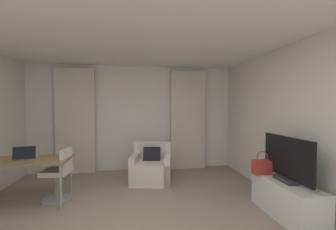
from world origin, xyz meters
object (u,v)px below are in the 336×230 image
(tv_console, at_px, (286,199))
(tv_flatscreen, at_px, (287,160))
(desk, at_px, (23,163))
(desk_chair, at_px, (59,178))
(armchair, at_px, (151,168))
(handbag_primary, at_px, (262,167))
(laptop, at_px, (25,156))

(tv_console, distance_m, tv_flatscreen, 0.56)
(desk, xyz_separation_m, desk_chair, (0.52, 0.04, -0.28))
(armchair, relative_size, tv_flatscreen, 0.96)
(desk, bearing_deg, armchair, 19.90)
(desk_chair, xyz_separation_m, tv_flatscreen, (3.44, -1.06, 0.43))
(handbag_primary, bearing_deg, desk, 170.42)
(desk, relative_size, tv_flatscreen, 1.42)
(desk_chair, xyz_separation_m, laptop, (-0.50, -0.01, 0.39))
(tv_console, bearing_deg, handbag_primary, 112.10)
(desk, xyz_separation_m, tv_console, (3.96, -1.02, -0.42))
(armchair, bearing_deg, desk, -160.10)
(armchair, xyz_separation_m, laptop, (-2.12, -0.74, 0.50))
(tv_console, bearing_deg, tv_flatscreen, 90.00)
(tv_console, bearing_deg, desk_chair, 162.81)
(tv_console, height_order, tv_flatscreen, tv_flatscreen)
(desk, distance_m, tv_flatscreen, 4.09)
(desk, distance_m, handbag_primary, 3.86)
(armchair, height_order, laptop, laptop)
(laptop, bearing_deg, desk_chair, 1.53)
(handbag_primary, bearing_deg, tv_console, -67.90)
(tv_console, height_order, handbag_primary, handbag_primary)
(tv_console, bearing_deg, armchair, 135.40)
(tv_console, xyz_separation_m, handbag_primary, (-0.15, 0.38, 0.38))
(armchair, distance_m, desk, 2.31)
(desk_chair, distance_m, tv_flatscreen, 3.62)
(desk, height_order, tv_flatscreen, tv_flatscreen)
(desk, bearing_deg, tv_console, -14.44)
(armchair, bearing_deg, tv_flatscreen, -44.49)
(desk_chair, bearing_deg, tv_flatscreen, -17.09)
(laptop, distance_m, handbag_primary, 3.85)
(tv_flatscreen, relative_size, handbag_primary, 2.69)
(desk_chair, height_order, laptop, laptop)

